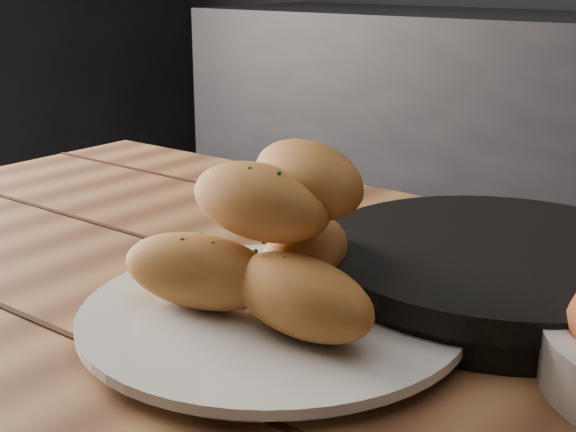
# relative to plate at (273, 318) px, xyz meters

# --- Properties ---
(plate) EXTENTS (0.31, 0.31, 0.02)m
(plate) POSITION_rel_plate_xyz_m (0.00, 0.00, 0.00)
(plate) COLOR silver
(plate) RESTS_ON table
(bread_rolls) EXTENTS (0.24, 0.19, 0.13)m
(bread_rolls) POSITION_rel_plate_xyz_m (-0.00, 0.00, 0.06)
(bread_rolls) COLOR #B97333
(bread_rolls) RESTS_ON plate
(skillet) EXTENTS (0.45, 0.32, 0.05)m
(skillet) POSITION_rel_plate_xyz_m (0.11, 0.18, 0.01)
(skillet) COLOR black
(skillet) RESTS_ON table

